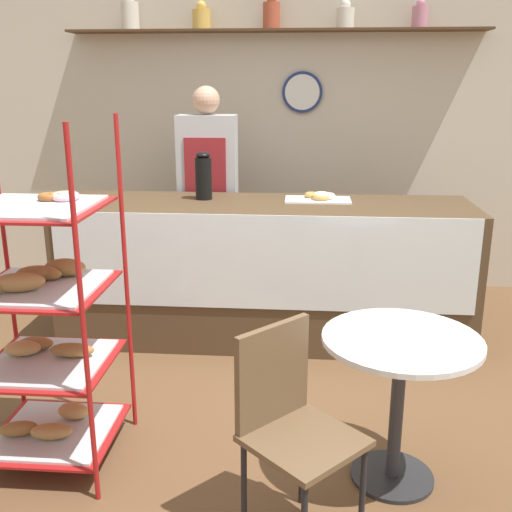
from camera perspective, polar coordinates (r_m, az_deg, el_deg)
ground_plane at (r=3.28m, az=-0.62°, el=-15.99°), size 14.00×14.00×0.00m
back_wall at (r=5.22m, az=1.80°, el=12.09°), size 10.00×0.30×2.70m
display_counter at (r=4.17m, az=0.87°, el=-1.40°), size 2.79×0.77×0.96m
pastry_rack at (r=2.92m, az=-19.57°, el=-6.10°), size 0.62×0.62×1.61m
person_worker at (r=4.63m, az=-4.58°, el=6.17°), size 0.44×0.23×1.72m
cafe_table at (r=2.73m, az=13.49°, el=-10.87°), size 0.68×0.68×0.70m
cafe_chair at (r=2.37m, az=3.13°, el=-14.77°), size 0.54×0.54×0.87m
coffee_carafe at (r=4.18m, az=-5.02°, el=7.58°), size 0.11×0.11×0.33m
donut_tray_counter at (r=4.16m, az=6.08°, el=5.56°), size 0.45×0.25×0.05m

